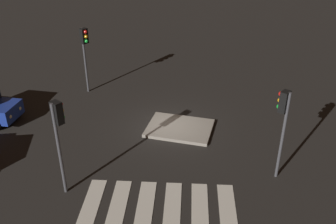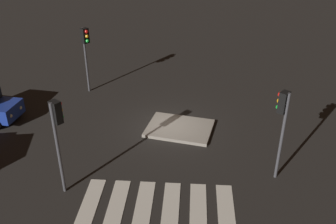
% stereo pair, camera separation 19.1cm
% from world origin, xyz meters
% --- Properties ---
extents(ground_plane, '(80.00, 80.00, 0.00)m').
position_xyz_m(ground_plane, '(0.00, 0.00, 0.00)').
color(ground_plane, black).
extents(traffic_island, '(4.05, 3.35, 0.18)m').
position_xyz_m(traffic_island, '(0.67, -0.20, 0.09)').
color(traffic_island, gray).
rests_on(traffic_island, ground).
extents(traffic_light_south, '(0.54, 0.53, 4.39)m').
position_xyz_m(traffic_light_south, '(-4.10, -5.65, 3.33)').
color(traffic_light_south, '#47474C').
rests_on(traffic_light_south, ground).
extents(traffic_light_west, '(0.53, 0.54, 4.40)m').
position_xyz_m(traffic_light_west, '(-5.60, 4.37, 3.33)').
color(traffic_light_west, '#47474C').
rests_on(traffic_light_west, ground).
extents(traffic_light_east, '(0.53, 0.54, 4.34)m').
position_xyz_m(traffic_light_east, '(5.20, -4.03, 3.29)').
color(traffic_light_east, '#47474C').
rests_on(traffic_light_east, ground).
extents(crosswalk_near, '(6.45, 3.20, 0.02)m').
position_xyz_m(crosswalk_near, '(-0.00, -6.52, 0.01)').
color(crosswalk_near, silver).
rests_on(crosswalk_near, ground).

